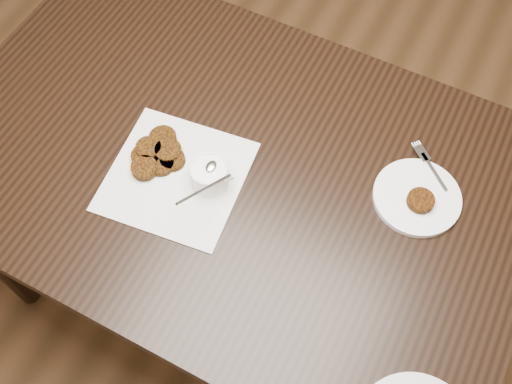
% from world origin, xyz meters
% --- Properties ---
extents(floor, '(4.00, 4.00, 0.00)m').
position_xyz_m(floor, '(0.00, 0.00, 0.00)').
color(floor, brown).
rests_on(floor, ground).
extents(table, '(1.32, 0.85, 0.75)m').
position_xyz_m(table, '(-0.06, 0.10, 0.38)').
color(table, black).
rests_on(table, floor).
extents(napkin, '(0.31, 0.31, 0.00)m').
position_xyz_m(napkin, '(-0.14, 0.01, 0.75)').
color(napkin, white).
rests_on(napkin, table).
extents(sauce_ramekin, '(0.14, 0.14, 0.11)m').
position_xyz_m(sauce_ramekin, '(-0.07, 0.04, 0.81)').
color(sauce_ramekin, white).
rests_on(sauce_ramekin, napkin).
extents(patty_cluster, '(0.21, 0.21, 0.02)m').
position_xyz_m(patty_cluster, '(-0.20, 0.03, 0.76)').
color(patty_cluster, '#63390D').
rests_on(patty_cluster, napkin).
extents(plate_with_patty, '(0.26, 0.26, 0.03)m').
position_xyz_m(plate_with_patty, '(0.33, 0.20, 0.76)').
color(plate_with_patty, white).
rests_on(plate_with_patty, table).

